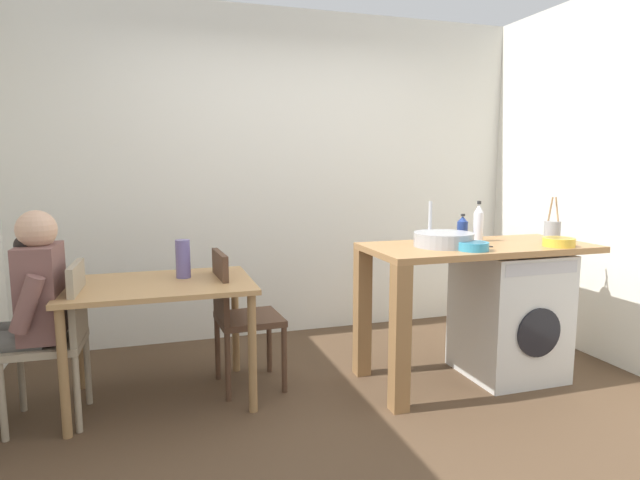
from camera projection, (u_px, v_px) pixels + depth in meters
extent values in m
plane|color=#4C3826|center=(354.00, 420.00, 3.02)|extent=(5.46, 5.46, 0.00)
cube|color=silver|center=(281.00, 176.00, 4.48)|extent=(4.60, 0.10, 2.70)
cube|color=tan|center=(159.00, 285.00, 3.19)|extent=(1.10, 0.76, 0.03)
cylinder|color=#977045|center=(63.00, 374.00, 2.78)|extent=(0.05, 0.05, 0.71)
cylinder|color=#977045|center=(252.00, 354.00, 3.08)|extent=(0.05, 0.05, 0.71)
cylinder|color=#977045|center=(80.00, 336.00, 3.40)|extent=(0.05, 0.05, 0.71)
cylinder|color=#977045|center=(235.00, 322.00, 3.70)|extent=(0.05, 0.05, 0.71)
cube|color=gray|center=(45.00, 345.00, 2.95)|extent=(0.42, 0.42, 0.04)
cube|color=gray|center=(78.00, 303.00, 2.96)|extent=(0.05, 0.38, 0.45)
cylinder|color=gray|center=(2.00, 400.00, 2.76)|extent=(0.04, 0.04, 0.45)
cylinder|color=gray|center=(21.00, 374.00, 3.10)|extent=(0.04, 0.04, 0.45)
cylinder|color=gray|center=(77.00, 393.00, 2.85)|extent=(0.04, 0.04, 0.45)
cylinder|color=gray|center=(88.00, 368.00, 3.20)|extent=(0.04, 0.04, 0.45)
cube|color=#4C3323|center=(249.00, 319.00, 3.44)|extent=(0.42, 0.42, 0.04)
cube|color=#4C3323|center=(221.00, 287.00, 3.34)|extent=(0.06, 0.38, 0.45)
cylinder|color=#4C3323|center=(269.00, 341.00, 3.70)|extent=(0.04, 0.04, 0.45)
cylinder|color=#4C3323|center=(284.00, 358.00, 3.37)|extent=(0.04, 0.04, 0.45)
cylinder|color=#4C3323|center=(217.00, 347.00, 3.57)|extent=(0.04, 0.04, 0.45)
cylinder|color=#4C3323|center=(228.00, 366.00, 3.24)|extent=(0.04, 0.04, 0.45)
cylinder|color=#595651|center=(3.00, 344.00, 2.81)|extent=(0.41, 0.16, 0.14)
cylinder|color=#595651|center=(13.00, 334.00, 2.98)|extent=(0.41, 0.16, 0.14)
cube|color=brown|center=(41.00, 292.00, 2.91)|extent=(0.21, 0.35, 0.52)
cylinder|color=brown|center=(27.00, 304.00, 2.70)|extent=(0.19, 0.10, 0.31)
cylinder|color=brown|center=(46.00, 286.00, 3.10)|extent=(0.19, 0.10, 0.31)
sphere|color=tan|center=(36.00, 230.00, 2.86)|extent=(0.21, 0.21, 0.21)
sphere|color=black|center=(25.00, 245.00, 2.85)|extent=(0.12, 0.12, 0.12)
cube|color=#9E7042|center=(478.00, 248.00, 3.50)|extent=(1.50, 0.68, 0.04)
cube|color=olive|center=(400.00, 339.00, 3.08)|extent=(0.10, 0.10, 0.88)
cube|color=olive|center=(362.00, 312.00, 3.63)|extent=(0.10, 0.10, 0.88)
cube|color=silver|center=(508.00, 313.00, 3.64)|extent=(0.60, 0.60, 0.86)
cylinder|color=black|center=(539.00, 333.00, 3.36)|extent=(0.32, 0.02, 0.32)
cube|color=#B2B2B7|center=(542.00, 268.00, 3.31)|extent=(0.54, 0.01, 0.08)
cylinder|color=#9EA0A5|center=(443.00, 239.00, 3.41)|extent=(0.38, 0.38, 0.09)
cylinder|color=#B2B2B7|center=(430.00, 222.00, 3.57)|extent=(0.02, 0.02, 0.28)
cylinder|color=navy|center=(462.00, 231.00, 3.65)|extent=(0.07, 0.07, 0.13)
cone|color=navy|center=(463.00, 219.00, 3.64)|extent=(0.07, 0.07, 0.04)
cylinder|color=#262626|center=(463.00, 215.00, 3.64)|extent=(0.03, 0.03, 0.01)
cylinder|color=silver|center=(478.00, 227.00, 3.63)|extent=(0.07, 0.07, 0.20)
cone|color=silver|center=(479.00, 208.00, 3.62)|extent=(0.06, 0.06, 0.06)
cylinder|color=#262626|center=(479.00, 203.00, 3.61)|extent=(0.03, 0.03, 0.02)
cylinder|color=teal|center=(473.00, 246.00, 3.25)|extent=(0.19, 0.19, 0.05)
cylinder|color=#1E546B|center=(473.00, 244.00, 3.25)|extent=(0.15, 0.15, 0.03)
cylinder|color=gray|center=(552.00, 230.00, 3.72)|extent=(0.11, 0.11, 0.13)
cylinder|color=#99724C|center=(550.00, 210.00, 3.70)|extent=(0.01, 0.04, 0.18)
cylinder|color=#99724C|center=(557.00, 210.00, 3.69)|extent=(0.01, 0.05, 0.18)
cylinder|color=gold|center=(559.00, 242.00, 3.42)|extent=(0.20, 0.20, 0.05)
cylinder|color=olive|center=(559.00, 240.00, 3.41)|extent=(0.16, 0.16, 0.03)
cylinder|color=slate|center=(183.00, 259.00, 3.31)|extent=(0.09, 0.09, 0.24)
cube|color=#B2B2B7|center=(481.00, 247.00, 3.38)|extent=(0.15, 0.06, 0.01)
cube|color=#262628|center=(481.00, 247.00, 3.38)|extent=(0.15, 0.06, 0.01)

